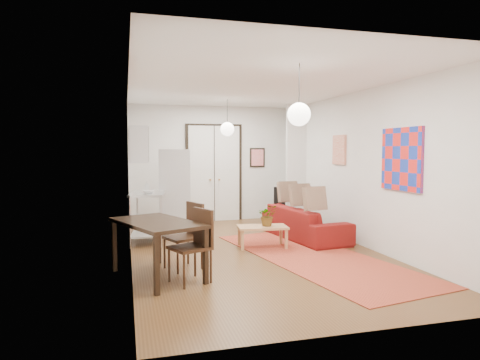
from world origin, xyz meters
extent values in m
plane|color=brown|center=(0.00, 0.00, 0.00)|extent=(7.00, 7.00, 0.00)
cube|color=white|center=(0.00, 0.00, 2.90)|extent=(4.20, 7.00, 0.02)
cube|color=silver|center=(0.00, 3.50, 1.45)|extent=(4.20, 0.02, 2.90)
cube|color=silver|center=(0.00, -3.50, 1.45)|extent=(4.20, 0.02, 2.90)
cube|color=silver|center=(-2.10, 0.00, 1.45)|extent=(0.02, 7.00, 2.90)
cube|color=silver|center=(2.10, 0.00, 1.45)|extent=(0.02, 7.00, 2.90)
cube|color=white|center=(0.00, 3.46, 1.20)|extent=(1.44, 0.06, 2.50)
cube|color=silver|center=(1.85, 2.55, 1.45)|extent=(0.50, 0.10, 2.90)
cube|color=silver|center=(-1.92, 1.50, 1.90)|extent=(0.35, 1.00, 0.70)
cube|color=red|center=(2.08, -1.25, 1.65)|extent=(0.05, 1.00, 1.00)
cube|color=#EEDFC6|center=(2.08, 0.80, 1.80)|extent=(0.05, 0.50, 0.60)
cube|color=red|center=(1.15, 3.47, 1.60)|extent=(0.40, 0.03, 0.50)
cube|color=brown|center=(-2.07, 2.00, 1.95)|extent=(0.03, 0.44, 0.54)
sphere|color=white|center=(0.00, 2.00, 2.25)|extent=(0.30, 0.30, 0.30)
cylinder|color=black|center=(0.00, 2.00, 2.65)|extent=(0.01, 0.01, 0.50)
sphere|color=white|center=(0.00, -2.00, 2.25)|extent=(0.30, 0.30, 0.30)
cylinder|color=black|center=(0.00, -2.00, 2.65)|extent=(0.01, 0.01, 0.50)
cube|color=#C44F31|center=(0.88, -0.67, 0.01)|extent=(2.42, 4.66, 0.01)
imported|color=maroon|center=(1.33, 0.82, 0.32)|extent=(1.16, 2.29, 0.64)
cube|color=tan|center=(0.25, 0.25, 0.38)|extent=(0.95, 0.60, 0.04)
cube|color=tan|center=(-0.16, 0.05, 0.18)|extent=(0.06, 0.06, 0.36)
cube|color=tan|center=(0.65, 0.05, 0.18)|extent=(0.06, 0.06, 0.36)
cube|color=tan|center=(-0.16, 0.45, 0.18)|extent=(0.06, 0.06, 0.36)
cube|color=tan|center=(0.65, 0.45, 0.18)|extent=(0.06, 0.06, 0.36)
imported|color=#2C622F|center=(0.35, 0.25, 0.60)|extent=(0.38, 0.34, 0.39)
cube|color=silver|center=(-1.75, 1.38, 0.95)|extent=(0.81, 1.35, 0.04)
cube|color=silver|center=(-1.75, 1.38, 0.19)|extent=(0.76, 1.30, 0.03)
cylinder|color=silver|center=(-2.03, 0.79, 0.48)|extent=(0.04, 0.04, 0.95)
cylinder|color=silver|center=(-1.47, 0.79, 0.48)|extent=(0.04, 0.04, 0.95)
cylinder|color=silver|center=(-2.03, 1.98, 0.48)|extent=(0.04, 0.04, 0.95)
cylinder|color=silver|center=(-1.47, 1.98, 0.48)|extent=(0.04, 0.04, 0.95)
imported|color=silver|center=(-1.75, 1.08, 1.00)|extent=(0.26, 0.26, 0.06)
imported|color=teal|center=(-1.75, 1.63, 1.07)|extent=(0.10, 0.11, 0.20)
cube|color=silver|center=(-1.16, 1.91, 0.90)|extent=(0.72, 0.72, 1.81)
cube|color=black|center=(-1.75, -1.13, 0.78)|extent=(1.33, 1.66, 0.05)
cube|color=black|center=(-2.11, -1.80, 0.37)|extent=(0.08, 0.08, 0.74)
cube|color=black|center=(-1.39, -1.80, 0.37)|extent=(0.08, 0.08, 0.74)
cube|color=black|center=(-2.11, -0.45, 0.37)|extent=(0.08, 0.08, 0.74)
cube|color=black|center=(-1.39, -0.45, 0.37)|extent=(0.08, 0.08, 0.74)
cube|color=#352011|center=(-1.35, -0.78, 0.48)|extent=(0.62, 0.61, 0.04)
cube|color=#352011|center=(-1.35, -0.56, 0.74)|extent=(0.22, 0.43, 0.50)
cylinder|color=#352011|center=(-1.54, -0.98, 0.24)|extent=(0.03, 0.03, 0.48)
cylinder|color=#352011|center=(-1.15, -0.98, 0.24)|extent=(0.03, 0.03, 0.48)
cylinder|color=#352011|center=(-1.54, -0.57, 0.24)|extent=(0.03, 0.03, 0.48)
cylinder|color=#352011|center=(-1.15, -0.57, 0.24)|extent=(0.03, 0.03, 0.48)
cube|color=#352011|center=(-1.35, -1.48, 0.48)|extent=(0.62, 0.61, 0.04)
cube|color=#352011|center=(-1.35, -1.26, 0.74)|extent=(0.22, 0.43, 0.50)
cylinder|color=#352011|center=(-1.54, -1.68, 0.24)|extent=(0.03, 0.03, 0.48)
cylinder|color=#352011|center=(-1.15, -1.68, 0.24)|extent=(0.03, 0.03, 0.48)
cylinder|color=#352011|center=(-1.54, -1.27, 0.24)|extent=(0.03, 0.03, 0.48)
cylinder|color=#352011|center=(-1.15, -1.27, 0.24)|extent=(0.03, 0.03, 0.48)
cube|color=black|center=(1.62, 2.85, 0.43)|extent=(0.54, 0.54, 0.04)
cube|color=black|center=(1.62, 3.03, 0.67)|extent=(0.39, 0.20, 0.43)
cylinder|color=black|center=(1.45, 2.67, 0.22)|extent=(0.03, 0.03, 0.43)
cylinder|color=black|center=(1.79, 2.67, 0.22)|extent=(0.03, 0.03, 0.43)
cylinder|color=black|center=(1.45, 3.02, 0.22)|extent=(0.03, 0.03, 0.43)
cylinder|color=black|center=(1.79, 3.02, 0.22)|extent=(0.03, 0.03, 0.43)
camera|label=1|loc=(-2.16, -7.14, 1.79)|focal=32.00mm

